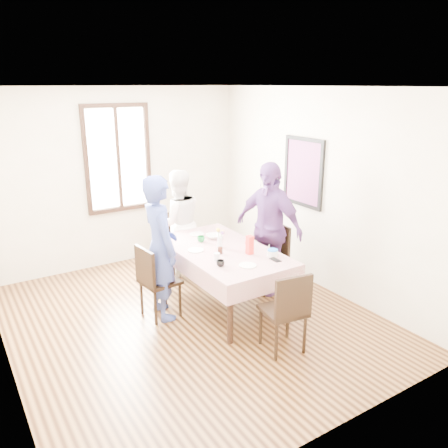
% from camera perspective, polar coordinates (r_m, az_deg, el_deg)
% --- Properties ---
extents(ground, '(4.50, 4.50, 0.00)m').
position_cam_1_polar(ground, '(5.63, -4.19, -11.78)').
color(ground, black).
rests_on(ground, ground).
extents(back_wall, '(4.00, 0.00, 4.00)m').
position_cam_1_polar(back_wall, '(7.13, -13.12, 5.67)').
color(back_wall, beige).
rests_on(back_wall, ground).
extents(right_wall, '(0.00, 4.50, 4.50)m').
position_cam_1_polar(right_wall, '(6.27, 11.86, 4.19)').
color(right_wall, beige).
rests_on(right_wall, ground).
extents(window_frame, '(1.02, 0.06, 1.62)m').
position_cam_1_polar(window_frame, '(7.06, -13.23, 8.02)').
color(window_frame, black).
rests_on(window_frame, back_wall).
extents(window_pane, '(0.90, 0.02, 1.50)m').
position_cam_1_polar(window_pane, '(7.07, -13.25, 8.03)').
color(window_pane, white).
rests_on(window_pane, back_wall).
extents(art_poster, '(0.04, 0.76, 0.96)m').
position_cam_1_polar(art_poster, '(6.43, 9.98, 6.44)').
color(art_poster, red).
rests_on(art_poster, right_wall).
extents(dining_table, '(0.94, 1.76, 0.75)m').
position_cam_1_polar(dining_table, '(5.79, -0.27, -6.75)').
color(dining_table, black).
rests_on(dining_table, ground).
extents(tablecloth, '(1.06, 1.88, 0.01)m').
position_cam_1_polar(tablecloth, '(5.64, -0.27, -3.21)').
color(tablecloth, '#620917').
rests_on(tablecloth, dining_table).
extents(chair_left, '(0.46, 0.46, 0.91)m').
position_cam_1_polar(chair_left, '(5.55, -8.08, -7.10)').
color(chair_left, black).
rests_on(chair_left, ground).
extents(chair_right, '(0.44, 0.44, 0.91)m').
position_cam_1_polar(chair_right, '(6.21, 5.58, -4.29)').
color(chair_right, black).
rests_on(chair_right, ground).
extents(chair_far, '(0.42, 0.42, 0.91)m').
position_cam_1_polar(chair_far, '(6.74, -5.76, -2.55)').
color(chair_far, black).
rests_on(chair_far, ground).
extents(chair_near, '(0.48, 0.48, 0.91)m').
position_cam_1_polar(chair_near, '(4.87, 7.45, -10.72)').
color(chair_near, black).
rests_on(chair_near, ground).
extents(person_left, '(0.46, 0.67, 1.75)m').
position_cam_1_polar(person_left, '(5.40, -8.06, -2.99)').
color(person_left, '#344189').
rests_on(person_left, ground).
extents(person_far, '(0.85, 0.71, 1.57)m').
position_cam_1_polar(person_far, '(6.61, -5.76, 0.10)').
color(person_far, white).
rests_on(person_far, ground).
extents(person_right, '(0.69, 1.12, 1.78)m').
position_cam_1_polar(person_right, '(6.05, 5.54, -0.49)').
color(person_right, '#5F3779').
rests_on(person_right, ground).
extents(mug_black, '(0.11, 0.11, 0.07)m').
position_cam_1_polar(mug_black, '(5.10, -0.46, -4.98)').
color(mug_black, black).
rests_on(mug_black, tablecloth).
extents(mug_flag, '(0.12, 0.12, 0.08)m').
position_cam_1_polar(mug_flag, '(5.68, 3.03, -2.60)').
color(mug_flag, red).
rests_on(mug_flag, tablecloth).
extents(mug_green, '(0.11, 0.11, 0.08)m').
position_cam_1_polar(mug_green, '(5.88, -2.92, -1.90)').
color(mug_green, '#0C7226').
rests_on(mug_green, tablecloth).
extents(serving_bowl, '(0.25, 0.25, 0.05)m').
position_cam_1_polar(serving_bowl, '(6.02, -1.30, -1.57)').
color(serving_bowl, white).
rests_on(serving_bowl, tablecloth).
extents(juice_carton, '(0.07, 0.07, 0.23)m').
position_cam_1_polar(juice_carton, '(5.45, 3.26, -2.65)').
color(juice_carton, red).
rests_on(juice_carton, tablecloth).
extents(butter_tub, '(0.13, 0.13, 0.07)m').
position_cam_1_polar(butter_tub, '(5.44, 6.12, -3.65)').
color(butter_tub, white).
rests_on(butter_tub, tablecloth).
extents(jam_jar, '(0.06, 0.06, 0.08)m').
position_cam_1_polar(jam_jar, '(5.47, -0.49, -3.34)').
color(jam_jar, black).
rests_on(jam_jar, tablecloth).
extents(drinking_glass, '(0.07, 0.07, 0.10)m').
position_cam_1_polar(drinking_glass, '(5.25, -0.90, -4.18)').
color(drinking_glass, silver).
rests_on(drinking_glass, tablecloth).
extents(smartphone, '(0.07, 0.15, 0.01)m').
position_cam_1_polar(smartphone, '(5.32, 6.49, -4.50)').
color(smartphone, black).
rests_on(smartphone, tablecloth).
extents(flower_vase, '(0.07, 0.07, 0.14)m').
position_cam_1_polar(flower_vase, '(5.68, -0.52, -2.27)').
color(flower_vase, silver).
rests_on(flower_vase, tablecloth).
extents(plate_left, '(0.20, 0.20, 0.01)m').
position_cam_1_polar(plate_left, '(5.59, -3.60, -3.30)').
color(plate_left, white).
rests_on(plate_left, tablecloth).
extents(plate_far, '(0.20, 0.20, 0.01)m').
position_cam_1_polar(plate_far, '(6.18, -3.47, -1.27)').
color(plate_far, white).
rests_on(plate_far, tablecloth).
extents(plate_near, '(0.20, 0.20, 0.01)m').
position_cam_1_polar(plate_near, '(5.14, 3.01, -5.22)').
color(plate_near, white).
rests_on(plate_near, tablecloth).
extents(butter_lid, '(0.12, 0.12, 0.01)m').
position_cam_1_polar(butter_lid, '(5.43, 6.13, -3.27)').
color(butter_lid, blue).
rests_on(butter_lid, butter_tub).
extents(flower_bunch, '(0.09, 0.09, 0.10)m').
position_cam_1_polar(flower_bunch, '(5.64, -0.52, -1.15)').
color(flower_bunch, yellow).
rests_on(flower_bunch, flower_vase).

